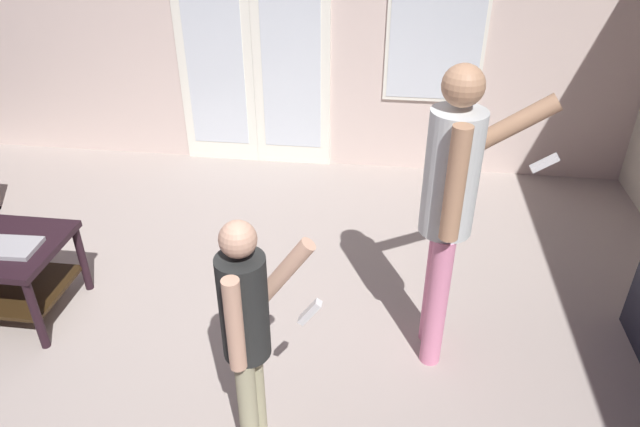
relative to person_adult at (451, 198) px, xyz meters
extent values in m
cube|color=#AC9E96|center=(-1.39, -0.19, -1.00)|extent=(6.33, 5.11, 0.02)
cube|color=beige|center=(-1.39, 2.33, 0.32)|extent=(6.33, 0.06, 2.63)
cube|color=white|center=(-1.86, 2.29, 0.06)|extent=(0.67, 0.02, 2.17)
cube|color=silver|center=(-1.86, 2.28, 0.11)|extent=(0.51, 0.01, 1.87)
cube|color=white|center=(-1.19, 2.29, 0.06)|extent=(0.67, 0.02, 2.17)
cube|color=silver|center=(-1.19, 2.28, 0.11)|extent=(0.51, 0.01, 1.87)
cube|color=white|center=(0.00, 2.29, 0.29)|extent=(0.80, 0.02, 1.26)
cube|color=silver|center=(0.00, 2.28, 0.29)|extent=(0.74, 0.01, 1.20)
cylinder|color=black|center=(-2.20, -0.27, -0.76)|extent=(0.05, 0.05, 0.47)
cylinder|color=black|center=(-2.20, 0.27, -0.76)|extent=(0.05, 0.05, 0.47)
cylinder|color=pink|center=(-0.01, -0.09, -0.59)|extent=(0.11, 0.11, 0.81)
cylinder|color=pink|center=(-0.01, 0.09, -0.59)|extent=(0.11, 0.11, 0.81)
cylinder|color=silver|center=(-0.01, 0.00, 0.13)|extent=(0.26, 0.26, 0.63)
sphere|color=tan|center=(-0.01, 0.00, 0.56)|extent=(0.19, 0.19, 0.19)
cylinder|color=tan|center=(-0.01, -0.18, 0.17)|extent=(0.09, 0.09, 0.56)
cylinder|color=tan|center=(0.22, 0.18, 0.29)|extent=(0.52, 0.09, 0.39)
cube|color=white|center=(0.45, 0.18, 0.13)|extent=(0.13, 0.04, 0.10)
cylinder|color=tan|center=(-0.85, -0.84, -0.68)|extent=(0.09, 0.09, 0.62)
cylinder|color=tan|center=(-0.85, -0.70, -0.68)|extent=(0.09, 0.09, 0.62)
cylinder|color=#262727|center=(-0.85, -0.77, -0.13)|extent=(0.20, 0.20, 0.48)
sphere|color=#DEAA8B|center=(-0.85, -0.77, 0.20)|extent=(0.15, 0.15, 0.15)
cylinder|color=#DEAA8B|center=(-0.85, -0.91, -0.11)|extent=(0.07, 0.07, 0.43)
cylinder|color=#DEAA8B|center=(-0.73, -0.64, -0.07)|extent=(0.30, 0.07, 0.39)
cube|color=white|center=(-0.61, -0.64, -0.24)|extent=(0.11, 0.04, 0.13)
cube|color=#A9A9AE|center=(-2.42, -0.05, -0.47)|extent=(0.32, 0.23, 0.03)
camera|label=1|loc=(-0.32, -2.50, 1.39)|focal=32.37mm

